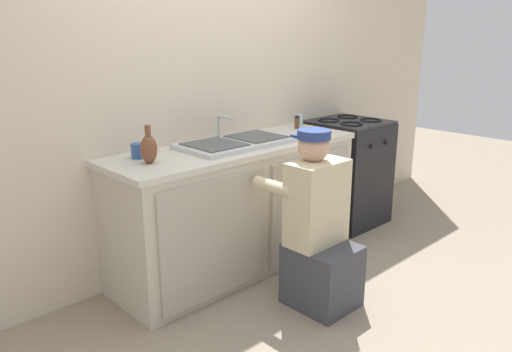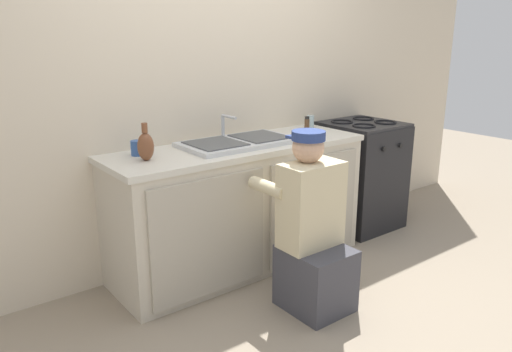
{
  "view_description": "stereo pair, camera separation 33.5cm",
  "coord_description": "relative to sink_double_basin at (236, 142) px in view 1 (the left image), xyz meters",
  "views": [
    {
      "loc": [
        -2.21,
        -2.24,
        1.66
      ],
      "look_at": [
        0.0,
        0.1,
        0.72
      ],
      "focal_mm": 35.0,
      "sensor_mm": 36.0,
      "label": 1
    },
    {
      "loc": [
        -1.96,
        -2.45,
        1.66
      ],
      "look_at": [
        0.0,
        0.1,
        0.72
      ],
      "focal_mm": 35.0,
      "sensor_mm": 36.0,
      "label": 2
    }
  ],
  "objects": [
    {
      "name": "sink_double_basin",
      "position": [
        0.0,
        0.0,
        0.0
      ],
      "size": [
        0.8,
        0.44,
        0.19
      ],
      "color": "silver",
      "rests_on": "countertop"
    },
    {
      "name": "countertop",
      "position": [
        0.0,
        -0.0,
        -0.04
      ],
      "size": [
        1.9,
        0.62,
        0.04
      ],
      "primitive_type": "cube",
      "color": "beige",
      "rests_on": "counter_cabinet"
    },
    {
      "name": "ground_plane",
      "position": [
        0.0,
        -0.3,
        -0.92
      ],
      "size": [
        12.0,
        12.0,
        0.0
      ],
      "primitive_type": "plane",
      "color": "gray"
    },
    {
      "name": "plumber_person",
      "position": [
        0.02,
        -0.74,
        -0.46
      ],
      "size": [
        0.42,
        0.61,
        1.1
      ],
      "color": "#3F3F47",
      "rests_on": "ground_plane"
    },
    {
      "name": "stove_range",
      "position": [
        1.3,
        -0.0,
        -0.46
      ],
      "size": [
        0.6,
        0.62,
        0.93
      ],
      "color": "black",
      "rests_on": "ground_plane"
    },
    {
      "name": "back_wall",
      "position": [
        0.0,
        0.35,
        0.33
      ],
      "size": [
        6.0,
        0.1,
        2.5
      ],
      "primitive_type": "cube",
      "color": "beige",
      "rests_on": "ground_plane"
    },
    {
      "name": "counter_cabinet",
      "position": [
        0.0,
        -0.01,
        -0.49
      ],
      "size": [
        1.86,
        0.62,
        0.87
      ],
      "color": "beige",
      "rests_on": "ground_plane"
    },
    {
      "name": "spice_bottle_pepper",
      "position": [
        0.75,
        0.11,
        0.03
      ],
      "size": [
        0.04,
        0.04,
        0.1
      ],
      "color": "#513823",
      "rests_on": "countertop"
    },
    {
      "name": "water_glass",
      "position": [
        0.84,
        0.16,
        0.03
      ],
      "size": [
        0.06,
        0.06,
        0.1
      ],
      "color": "#ADC6CC",
      "rests_on": "countertop"
    },
    {
      "name": "coffee_mug",
      "position": [
        -0.69,
        0.13,
        0.03
      ],
      "size": [
        0.13,
        0.08,
        0.09
      ],
      "color": "#335699",
      "rests_on": "countertop"
    },
    {
      "name": "vase_decorative",
      "position": [
        -0.7,
        -0.02,
        0.07
      ],
      "size": [
        0.1,
        0.1,
        0.23
      ],
      "color": "brown",
      "rests_on": "countertop"
    }
  ]
}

